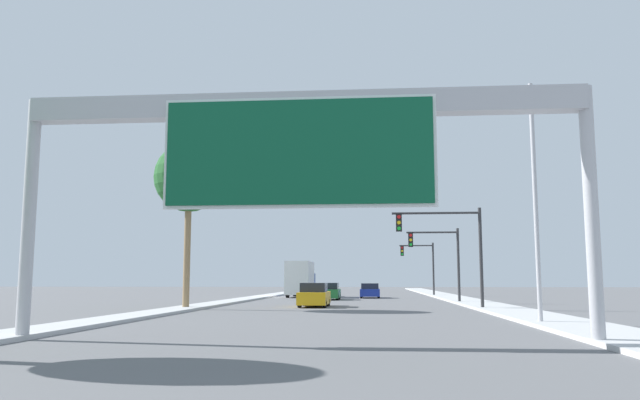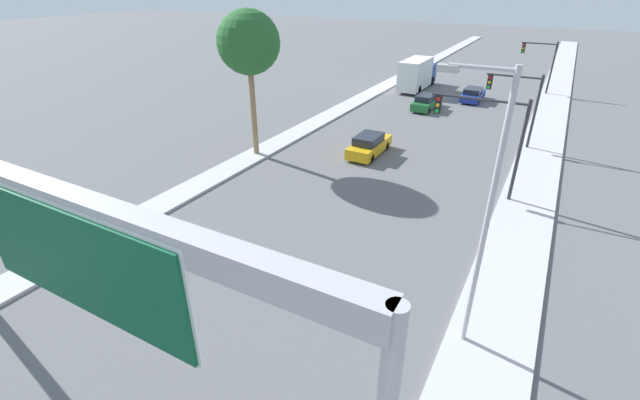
# 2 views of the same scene
# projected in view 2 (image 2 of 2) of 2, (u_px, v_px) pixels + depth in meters

# --- Properties ---
(sidewalk_right) EXTENTS (3.00, 120.00, 0.15)m
(sidewalk_right) POSITION_uv_depth(u_px,v_px,m) (551.00, 112.00, 41.93)
(sidewalk_right) COLOR #BCBCBC
(sidewalk_right) RESTS_ON ground
(median_strip_left) EXTENTS (2.00, 120.00, 0.15)m
(median_strip_left) POSITION_uv_depth(u_px,v_px,m) (376.00, 91.00, 49.89)
(median_strip_left) COLOR #BCBCBC
(median_strip_left) RESTS_ON ground
(sign_gantry) EXTENTS (16.79, 0.73, 7.24)m
(sign_gantry) POSITION_uv_depth(u_px,v_px,m) (78.00, 244.00, 10.65)
(sign_gantry) COLOR #B2B2B7
(sign_gantry) RESTS_ON ground
(car_far_center) EXTENTS (1.81, 4.73, 1.55)m
(car_far_center) POSITION_uv_depth(u_px,v_px,m) (369.00, 145.00, 31.74)
(car_far_center) COLOR gold
(car_far_center) RESTS_ON ground
(car_mid_left) EXTENTS (1.85, 4.65, 1.40)m
(car_mid_left) POSITION_uv_depth(u_px,v_px,m) (473.00, 95.00, 45.82)
(car_mid_left) COLOR navy
(car_mid_left) RESTS_ON ground
(car_near_left) EXTENTS (1.71, 4.73, 1.48)m
(car_near_left) POSITION_uv_depth(u_px,v_px,m) (426.00, 102.00, 42.93)
(car_near_left) COLOR #1E662D
(car_near_left) RESTS_ON ground
(truck_box_primary) EXTENTS (2.34, 8.29, 3.54)m
(truck_box_primary) POSITION_uv_depth(u_px,v_px,m) (417.00, 74.00, 50.11)
(truck_box_primary) COLOR navy
(truck_box_primary) RESTS_ON ground
(traffic_light_near_intersection) EXTENTS (5.34, 0.32, 6.04)m
(traffic_light_near_intersection) POSITION_uv_depth(u_px,v_px,m) (490.00, 129.00, 24.15)
(traffic_light_near_intersection) COLOR #2D2D30
(traffic_light_near_intersection) RESTS_ON ground
(traffic_light_mid_block) EXTENTS (3.95, 0.32, 5.62)m
(traffic_light_mid_block) POSITION_uv_depth(u_px,v_px,m) (519.00, 98.00, 31.89)
(traffic_light_mid_block) COLOR #2D2D30
(traffic_light_mid_block) RESTS_ON ground
(traffic_light_far_intersection) EXTENTS (3.68, 0.32, 5.69)m
(traffic_light_far_intersection) POSITION_uv_depth(u_px,v_px,m) (542.00, 59.00, 47.36)
(traffic_light_far_intersection) COLOR #2D2D30
(traffic_light_far_intersection) RESTS_ON ground
(palm_tree_background) EXTENTS (4.23, 4.23, 10.08)m
(palm_tree_background) POSITION_uv_depth(u_px,v_px,m) (249.00, 43.00, 28.34)
(palm_tree_background) COLOR #8C704C
(palm_tree_background) RESTS_ON ground
(street_lamp_right) EXTENTS (2.20, 0.28, 9.72)m
(street_lamp_right) POSITION_uv_depth(u_px,v_px,m) (483.00, 203.00, 13.06)
(street_lamp_right) COLOR #B2B2B7
(street_lamp_right) RESTS_ON ground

